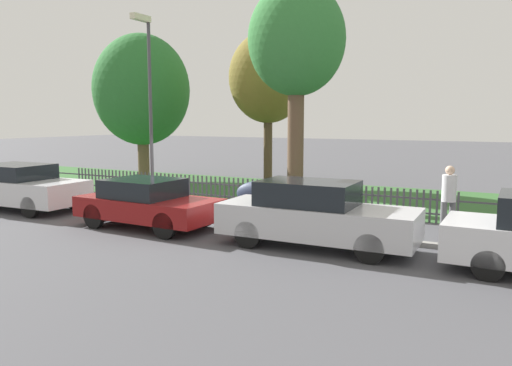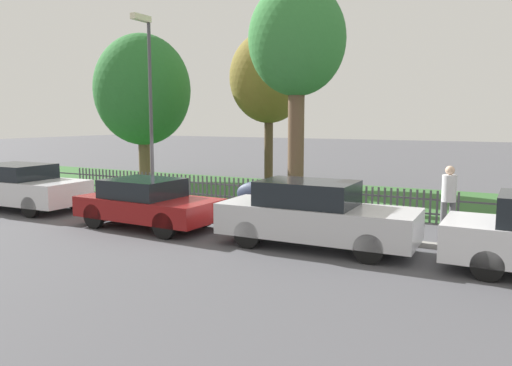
{
  "view_description": "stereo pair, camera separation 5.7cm",
  "coord_description": "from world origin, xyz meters",
  "px_view_note": "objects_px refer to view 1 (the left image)",
  "views": [
    {
      "loc": [
        8.78,
        -11.75,
        2.96
      ],
      "look_at": [
        2.01,
        1.06,
        1.1
      ],
      "focal_mm": 35.0,
      "sensor_mm": 36.0,
      "label": 1
    },
    {
      "loc": [
        8.83,
        -11.72,
        2.96
      ],
      "look_at": [
        2.01,
        1.06,
        1.1
      ],
      "focal_mm": 35.0,
      "sensor_mm": 36.0,
      "label": 2
    }
  ],
  "objects_px": {
    "tree_behind_motorcycle": "(268,78)",
    "parked_car_silver_hatchback": "(20,187)",
    "parked_car_black_saloon": "(147,203)",
    "street_lamp": "(148,92)",
    "tree_mid_park": "(297,43)",
    "tree_nearest_kerb": "(142,90)",
    "parked_car_navy_estate": "(315,215)",
    "pedestrian_near_fence": "(449,196)",
    "covered_motorcycle": "(267,194)"
  },
  "relations": [
    {
      "from": "tree_behind_motorcycle",
      "to": "tree_mid_park",
      "type": "xyz_separation_m",
      "value": [
        3.01,
        -3.85,
        0.82
      ]
    },
    {
      "from": "tree_nearest_kerb",
      "to": "tree_behind_motorcycle",
      "type": "relative_size",
      "value": 1.02
    },
    {
      "from": "covered_motorcycle",
      "to": "street_lamp",
      "type": "distance_m",
      "value": 4.94
    },
    {
      "from": "tree_nearest_kerb",
      "to": "street_lamp",
      "type": "height_order",
      "value": "tree_nearest_kerb"
    },
    {
      "from": "parked_car_black_saloon",
      "to": "street_lamp",
      "type": "distance_m",
      "value": 4.01
    },
    {
      "from": "parked_car_navy_estate",
      "to": "street_lamp",
      "type": "height_order",
      "value": "street_lamp"
    },
    {
      "from": "covered_motorcycle",
      "to": "pedestrian_near_fence",
      "type": "height_order",
      "value": "pedestrian_near_fence"
    },
    {
      "from": "tree_nearest_kerb",
      "to": "street_lamp",
      "type": "xyz_separation_m",
      "value": [
        5.68,
        -6.33,
        -0.51
      ]
    },
    {
      "from": "parked_car_silver_hatchback",
      "to": "tree_behind_motorcycle",
      "type": "bearing_deg",
      "value": 63.15
    },
    {
      "from": "parked_car_silver_hatchback",
      "to": "parked_car_black_saloon",
      "type": "xyz_separation_m",
      "value": [
        5.48,
        -0.17,
        -0.07
      ]
    },
    {
      "from": "tree_nearest_kerb",
      "to": "tree_mid_park",
      "type": "bearing_deg",
      "value": -15.39
    },
    {
      "from": "parked_car_navy_estate",
      "to": "pedestrian_near_fence",
      "type": "distance_m",
      "value": 3.81
    },
    {
      "from": "street_lamp",
      "to": "parked_car_navy_estate",
      "type": "bearing_deg",
      "value": -16.43
    },
    {
      "from": "parked_car_black_saloon",
      "to": "covered_motorcycle",
      "type": "relative_size",
      "value": 2.0
    },
    {
      "from": "tree_nearest_kerb",
      "to": "tree_behind_motorcycle",
      "type": "bearing_deg",
      "value": 12.49
    },
    {
      "from": "covered_motorcycle",
      "to": "street_lamp",
      "type": "relative_size",
      "value": 0.33
    },
    {
      "from": "parked_car_silver_hatchback",
      "to": "tree_nearest_kerb",
      "type": "height_order",
      "value": "tree_nearest_kerb"
    },
    {
      "from": "parked_car_black_saloon",
      "to": "tree_behind_motorcycle",
      "type": "bearing_deg",
      "value": 98.54
    },
    {
      "from": "parked_car_navy_estate",
      "to": "tree_mid_park",
      "type": "height_order",
      "value": "tree_mid_park"
    },
    {
      "from": "covered_motorcycle",
      "to": "tree_mid_park",
      "type": "xyz_separation_m",
      "value": [
        -0.2,
        2.68,
        4.94
      ]
    },
    {
      "from": "covered_motorcycle",
      "to": "tree_mid_park",
      "type": "height_order",
      "value": "tree_mid_park"
    },
    {
      "from": "tree_mid_park",
      "to": "tree_behind_motorcycle",
      "type": "bearing_deg",
      "value": 128.04
    },
    {
      "from": "parked_car_silver_hatchback",
      "to": "tree_mid_park",
      "type": "distance_m",
      "value": 10.45
    },
    {
      "from": "parked_car_black_saloon",
      "to": "tree_mid_park",
      "type": "bearing_deg",
      "value": 73.96
    },
    {
      "from": "parked_car_black_saloon",
      "to": "parked_car_silver_hatchback",
      "type": "bearing_deg",
      "value": -179.96
    },
    {
      "from": "parked_car_navy_estate",
      "to": "pedestrian_near_fence",
      "type": "height_order",
      "value": "pedestrian_near_fence"
    },
    {
      "from": "parked_car_black_saloon",
      "to": "pedestrian_near_fence",
      "type": "bearing_deg",
      "value": 23.5
    },
    {
      "from": "tree_mid_park",
      "to": "street_lamp",
      "type": "distance_m",
      "value": 5.42
    },
    {
      "from": "tree_behind_motorcycle",
      "to": "pedestrian_near_fence",
      "type": "xyz_separation_m",
      "value": [
        8.53,
        -6.73,
        -3.75
      ]
    },
    {
      "from": "covered_motorcycle",
      "to": "tree_behind_motorcycle",
      "type": "bearing_deg",
      "value": 113.64
    },
    {
      "from": "parked_car_black_saloon",
      "to": "tree_behind_motorcycle",
      "type": "xyz_separation_m",
      "value": [
        -1.14,
        9.67,
        4.07
      ]
    },
    {
      "from": "parked_car_black_saloon",
      "to": "tree_mid_park",
      "type": "height_order",
      "value": "tree_mid_park"
    },
    {
      "from": "tree_nearest_kerb",
      "to": "pedestrian_near_fence",
      "type": "distance_m",
      "value": 15.92
    },
    {
      "from": "parked_car_black_saloon",
      "to": "parked_car_navy_estate",
      "type": "height_order",
      "value": "parked_car_navy_estate"
    },
    {
      "from": "tree_mid_park",
      "to": "street_lamp",
      "type": "bearing_deg",
      "value": -131.79
    },
    {
      "from": "parked_car_silver_hatchback",
      "to": "parked_car_navy_estate",
      "type": "relative_size",
      "value": 1.0
    },
    {
      "from": "pedestrian_near_fence",
      "to": "tree_behind_motorcycle",
      "type": "bearing_deg",
      "value": -79.68
    },
    {
      "from": "parked_car_navy_estate",
      "to": "covered_motorcycle",
      "type": "bearing_deg",
      "value": 131.06
    },
    {
      "from": "covered_motorcycle",
      "to": "parked_car_black_saloon",
      "type": "bearing_deg",
      "value": -126.05
    },
    {
      "from": "parked_car_black_saloon",
      "to": "parked_car_navy_estate",
      "type": "xyz_separation_m",
      "value": [
        4.83,
        0.12,
        0.08
      ]
    },
    {
      "from": "parked_car_black_saloon",
      "to": "street_lamp",
      "type": "height_order",
      "value": "street_lamp"
    },
    {
      "from": "tree_behind_motorcycle",
      "to": "parked_car_silver_hatchback",
      "type": "bearing_deg",
      "value": -114.58
    },
    {
      "from": "covered_motorcycle",
      "to": "tree_nearest_kerb",
      "type": "distance_m",
      "value": 11.26
    },
    {
      "from": "covered_motorcycle",
      "to": "tree_mid_park",
      "type": "relative_size",
      "value": 0.26
    },
    {
      "from": "parked_car_navy_estate",
      "to": "tree_mid_park",
      "type": "relative_size",
      "value": 0.6
    },
    {
      "from": "covered_motorcycle",
      "to": "street_lamp",
      "type": "bearing_deg",
      "value": -165.04
    },
    {
      "from": "tree_mid_park",
      "to": "pedestrian_near_fence",
      "type": "bearing_deg",
      "value": -27.59
    },
    {
      "from": "tree_behind_motorcycle",
      "to": "pedestrian_near_fence",
      "type": "bearing_deg",
      "value": -38.29
    },
    {
      "from": "covered_motorcycle",
      "to": "pedestrian_near_fence",
      "type": "relative_size",
      "value": 1.13
    },
    {
      "from": "street_lamp",
      "to": "parked_car_silver_hatchback",
      "type": "bearing_deg",
      "value": -155.15
    }
  ]
}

